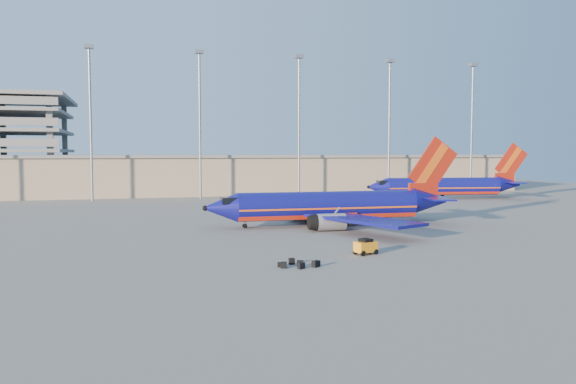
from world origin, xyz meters
The scene contains 7 objects.
ground centered at (0.00, 0.00, 0.00)m, with size 220.00×220.00×0.00m, color slate.
terminal_building centered at (10.00, 58.00, 4.32)m, with size 122.00×16.00×8.50m.
light_mast_row centered at (5.00, 46.00, 17.55)m, with size 101.60×1.60×28.65m.
aircraft_main centered at (6.05, 0.98, 2.36)m, with size 32.64×31.39×11.05m.
aircraft_second centered at (40.70, 32.31, 2.50)m, with size 32.12×12.43×10.91m.
baggage_tug centered at (2.03, -18.38, 0.73)m, with size 2.20×1.69×1.40m.
luggage_pile centered at (-5.30, -22.01, 0.24)m, with size 3.32×2.35×0.50m.
Camera 1 is at (-17.57, -63.67, 8.94)m, focal length 35.00 mm.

